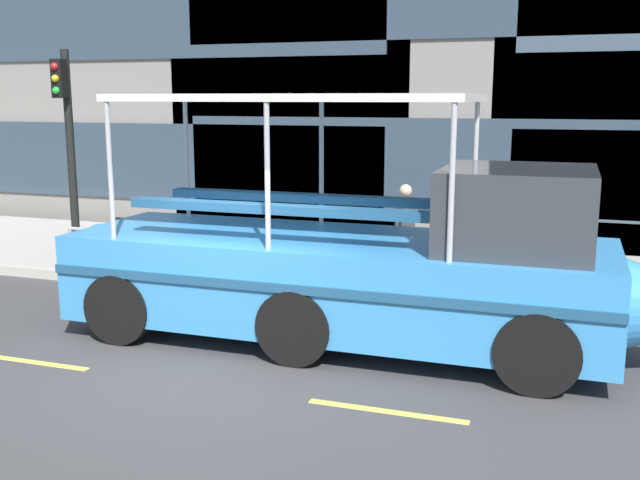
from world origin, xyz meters
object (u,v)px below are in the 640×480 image
object	(u,v)px
leaned_bicycle	(130,248)
pedestrian_near_bow	(580,236)
traffic_light_pole	(68,136)
duck_tour_boat	(372,267)
pedestrian_mid_left	(405,220)

from	to	relation	value
leaned_bicycle	pedestrian_near_bow	distance (m)	8.20
traffic_light_pole	pedestrian_near_bow	distance (m)	9.60
leaned_bicycle	duck_tour_boat	size ratio (longest dim) A/B	0.19
duck_tour_boat	pedestrian_mid_left	size ratio (longest dim) A/B	5.59
traffic_light_pole	leaned_bicycle	distance (m)	2.49
duck_tour_boat	pedestrian_near_bow	xyz separation A→B (m)	(2.71, 3.35, 0.01)
traffic_light_pole	leaned_bicycle	bearing A→B (deg)	-3.28
leaned_bicycle	pedestrian_mid_left	xyz separation A→B (m)	(5.09, 1.17, 0.63)
leaned_bicycle	pedestrian_mid_left	distance (m)	5.26
traffic_light_pole	pedestrian_near_bow	xyz separation A→B (m)	(9.42, 0.98, -1.57)
traffic_light_pole	duck_tour_boat	world-z (taller)	traffic_light_pole
leaned_bicycle	duck_tour_boat	world-z (taller)	duck_tour_boat
pedestrian_near_bow	pedestrian_mid_left	distance (m)	3.03
leaned_bicycle	duck_tour_boat	bearing A→B (deg)	-23.00
pedestrian_near_bow	pedestrian_mid_left	size ratio (longest dim) A/B	0.92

